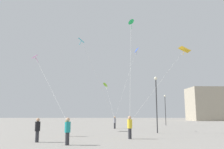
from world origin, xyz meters
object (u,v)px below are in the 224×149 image
at_px(person_in_yellow, 130,126).
at_px(person_in_orange, 67,126).
at_px(lamppost_west, 156,96).
at_px(person_in_grey, 115,122).
at_px(person_in_teal, 67,130).
at_px(building_left_hall, 214,104).
at_px(kite_emerald_diamond, 131,24).
at_px(kite_lime_diamond, 106,85).
at_px(kite_cobalt_diamond, 136,50).
at_px(lamppost_east, 165,105).
at_px(kite_magenta_delta, 35,58).
at_px(kite_cyan_delta, 82,42).
at_px(person_in_black, 37,129).
at_px(kite_amber_delta, 184,50).

xyz_separation_m(person_in_yellow, person_in_orange, (-5.50, 2.19, -0.12)).
distance_m(person_in_orange, lamppost_west, 10.26).
bearing_deg(person_in_grey, person_in_teal, 102.98).
xyz_separation_m(person_in_yellow, building_left_hall, (33.58, 60.63, 4.55)).
bearing_deg(person_in_orange, kite_emerald_diamond, -48.38).
bearing_deg(kite_lime_diamond, kite_emerald_diamond, -78.25).
bearing_deg(kite_cobalt_diamond, lamppost_east, 39.44).
bearing_deg(person_in_grey, kite_lime_diamond, -54.78).
xyz_separation_m(kite_magenta_delta, building_left_hall, (44.54, 51.76, -3.38)).
bearing_deg(kite_cyan_delta, kite_emerald_diamond, -32.59).
height_order(person_in_teal, kite_lime_diamond, kite_lime_diamond).
xyz_separation_m(person_in_grey, kite_cobalt_diamond, (3.86, 5.97, 12.10)).
height_order(person_in_orange, building_left_hall, building_left_hall).
height_order(person_in_grey, person_in_black, person_in_grey).
bearing_deg(kite_amber_delta, person_in_black, -148.85).
distance_m(kite_lime_diamond, lamppost_east, 12.17).
xyz_separation_m(kite_lime_diamond, lamppost_west, (5.96, -14.81, -3.10)).
relative_size(person_in_grey, kite_cyan_delta, 0.17).
xyz_separation_m(person_in_orange, kite_amber_delta, (12.08, 3.54, 8.09)).
bearing_deg(kite_magenta_delta, lamppost_west, -10.38).
xyz_separation_m(lamppost_east, lamppost_west, (-5.14, -18.51, 0.25)).
height_order(kite_cyan_delta, kite_lime_diamond, kite_cyan_delta).
bearing_deg(person_in_teal, kite_cobalt_diamond, -15.94).
bearing_deg(person_in_black, person_in_grey, 164.97).
height_order(person_in_teal, person_in_grey, person_in_teal).
distance_m(person_in_black, kite_magenta_delta, 14.39).
bearing_deg(lamppost_east, person_in_orange, -121.92).
height_order(kite_cobalt_diamond, building_left_hall, kite_cobalt_diamond).
distance_m(kite_lime_diamond, building_left_hall, 53.62).
xyz_separation_m(person_in_yellow, kite_lime_diamond, (-2.55, 21.04, 6.07)).
bearing_deg(person_in_grey, person_in_yellow, 117.53).
relative_size(person_in_orange, kite_cyan_delta, 0.16).
height_order(kite_cyan_delta, lamppost_west, kite_cyan_delta).
bearing_deg(person_in_yellow, building_left_hall, 172.38).
bearing_deg(person_in_teal, kite_cyan_delta, 4.54).
bearing_deg(kite_cyan_delta, person_in_teal, -86.06).
distance_m(kite_cyan_delta, building_left_hall, 64.60).
bearing_deg(person_in_orange, kite_magenta_delta, 52.82).
xyz_separation_m(person_in_teal, kite_emerald_diamond, (4.98, 9.38, 11.02)).
distance_m(person_in_yellow, kite_lime_diamond, 22.04).
distance_m(person_in_grey, kite_cobalt_diamond, 14.03).
bearing_deg(person_in_grey, building_left_hall, -103.41).
xyz_separation_m(kite_magenta_delta, lamppost_east, (19.52, 15.88, -5.21)).
relative_size(person_in_yellow, person_in_teal, 1.05).
xyz_separation_m(person_in_orange, kite_cyan_delta, (0.30, 7.07, 10.13)).
distance_m(person_in_black, kite_cobalt_diamond, 27.13).
bearing_deg(person_in_black, lamppost_east, 154.63).
relative_size(building_left_hall, lamppost_west, 2.90).
height_order(kite_magenta_delta, lamppost_west, kite_magenta_delta).
distance_m(person_in_orange, building_left_hall, 70.46).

